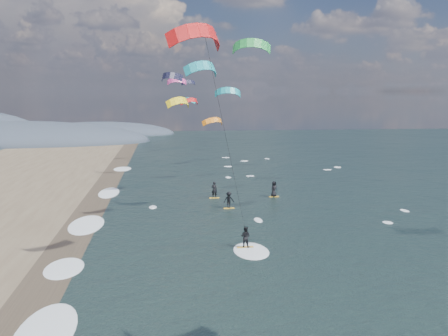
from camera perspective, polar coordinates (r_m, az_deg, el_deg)
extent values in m
cube|color=#382D23|center=(30.89, -20.88, -13.89)|extent=(3.00, 240.00, 0.00)
ellipsoid|color=#3D4756|center=(123.42, -23.47, 2.64)|extent=(64.00, 24.00, 10.00)
ellipsoid|color=#3D4756|center=(139.23, -13.99, 3.72)|extent=(40.00, 18.00, 7.00)
cube|color=gold|center=(37.86, 2.45, -9.04)|extent=(1.25, 0.38, 0.06)
imported|color=black|center=(37.62, 2.46, -7.85)|extent=(0.96, 0.90, 1.58)
ellipsoid|color=white|center=(37.17, 3.11, -9.44)|extent=(2.60, 4.20, 0.12)
cylinder|color=black|center=(33.01, 0.37, 2.84)|extent=(0.02, 0.02, 15.44)
cube|color=gold|center=(50.09, 0.56, -4.60)|extent=(1.10, 0.35, 0.05)
imported|color=black|center=(49.90, 0.56, -3.66)|extent=(1.09, 0.67, 1.64)
cube|color=gold|center=(55.76, 5.72, -3.27)|extent=(1.10, 0.35, 0.05)
imported|color=black|center=(55.58, 5.73, -2.38)|extent=(1.00, 0.91, 1.71)
cube|color=gold|center=(54.88, -1.12, -3.42)|extent=(1.10, 0.35, 0.05)
imported|color=black|center=(54.69, -1.12, -2.49)|extent=(0.73, 0.56, 1.78)
ellipsoid|color=white|center=(27.07, -20.42, -17.19)|extent=(2.40, 5.40, 0.11)
ellipsoid|color=white|center=(35.20, -16.96, -10.87)|extent=(2.40, 5.40, 0.11)
ellipsoid|color=white|center=(45.59, -14.55, -6.27)|extent=(2.40, 5.40, 0.11)
ellipsoid|color=white|center=(59.13, -12.75, -2.78)|extent=(2.40, 5.40, 0.11)
ellipsoid|color=white|center=(76.78, -11.38, -0.11)|extent=(2.40, 5.40, 0.11)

